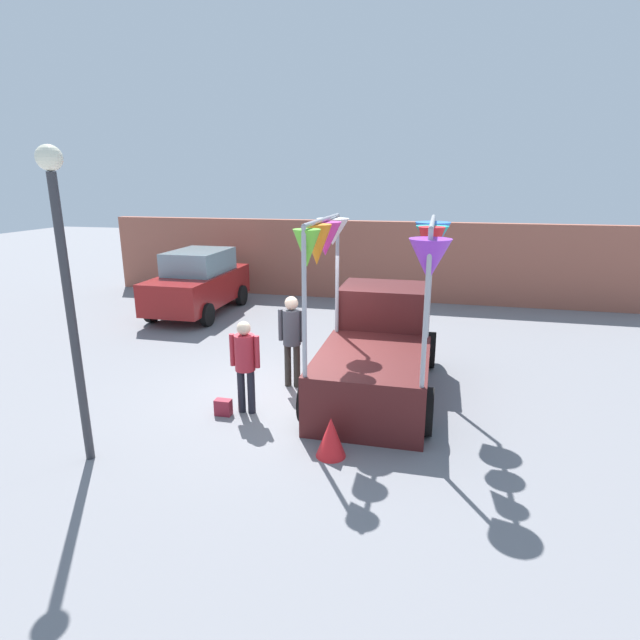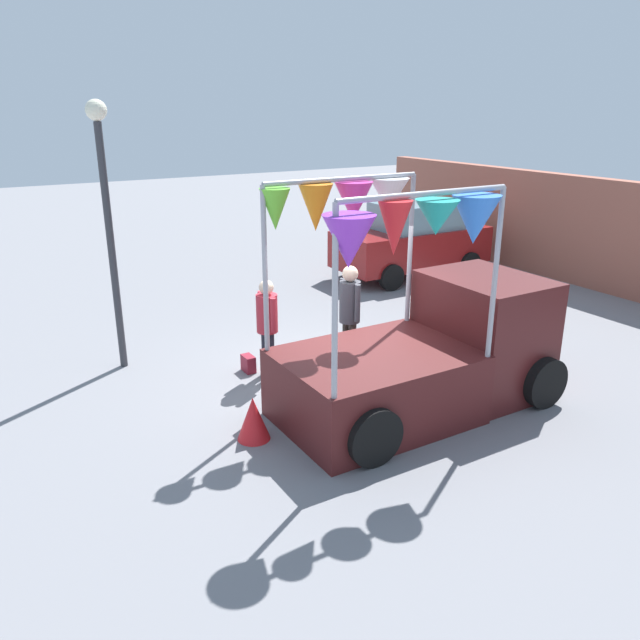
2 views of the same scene
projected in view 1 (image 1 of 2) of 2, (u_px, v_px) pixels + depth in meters
name	position (u px, v px, depth m)	size (l,w,h in m)	color
ground_plane	(294.00, 397.00, 9.22)	(60.00, 60.00, 0.00)	slate
vendor_truck	(379.00, 339.00, 9.43)	(2.56, 4.19, 3.29)	#4C1919
parked_car	(199.00, 282.00, 14.90)	(1.88, 4.00, 1.88)	maroon
person_customer	(245.00, 359.00, 8.38)	(0.53, 0.34, 1.63)	black
person_vendor	(292.00, 333.00, 9.44)	(0.53, 0.34, 1.79)	#2D2823
handbag	(223.00, 407.00, 8.49)	(0.28, 0.16, 0.28)	maroon
street_lamp	(64.00, 268.00, 6.46)	(0.32, 0.32, 4.29)	#333338
brick_boundary_wall	(363.00, 260.00, 16.70)	(18.00, 0.36, 2.60)	#9E5947
folded_kite_bundle_crimson	(331.00, 437.00, 7.18)	(0.44, 0.44, 0.60)	red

